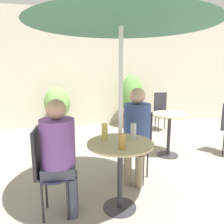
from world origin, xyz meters
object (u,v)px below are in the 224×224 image
(cafe_table_far, at_px, (169,125))
(bistro_chair_0, at_px, (139,139))
(beer_glass_0, at_px, (122,142))
(bistro_chair_2, at_px, (161,108))
(beer_glass_2, at_px, (105,132))
(bistro_chair_1, at_px, (45,165))
(potted_plant_0, at_px, (57,106))
(seated_person_1, at_px, (59,148))
(cafe_table_near, at_px, (120,159))
(umbrella, at_px, (121,10))
(seated_person_0, at_px, (137,128))
(potted_plant_1, at_px, (132,100))
(beer_glass_1, at_px, (133,131))

(cafe_table_far, height_order, bistro_chair_0, bistro_chair_0)
(cafe_table_far, bearing_deg, beer_glass_0, -130.62)
(bistro_chair_2, distance_m, beer_glass_0, 3.54)
(beer_glass_2, bearing_deg, bistro_chair_1, -175.00)
(potted_plant_0, bearing_deg, seated_person_1, -88.29)
(potted_plant_0, bearing_deg, beer_glass_2, -79.93)
(cafe_table_near, height_order, bistro_chair_2, bistro_chair_2)
(bistro_chair_0, bearing_deg, umbrella, -90.00)
(seated_person_0, bearing_deg, bistro_chair_1, -123.46)
(seated_person_0, bearing_deg, seated_person_1, -119.98)
(bistro_chair_0, xyz_separation_m, beer_glass_2, (-0.58, -0.52, 0.30))
(cafe_table_far, distance_m, potted_plant_1, 1.98)
(seated_person_0, relative_size, potted_plant_1, 0.94)
(bistro_chair_2, relative_size, potted_plant_0, 0.86)
(beer_glass_1, bearing_deg, seated_person_1, -177.77)
(seated_person_1, xyz_separation_m, potted_plant_0, (-0.10, 3.31, -0.11))
(cafe_table_far, distance_m, beer_glass_1, 1.61)
(bistro_chair_1, distance_m, beer_glass_2, 0.69)
(bistro_chair_1, distance_m, beer_glass_0, 0.83)
(potted_plant_1, height_order, umbrella, umbrella)
(bistro_chair_2, height_order, umbrella, umbrella)
(bistro_chair_1, distance_m, seated_person_1, 0.23)
(umbrella, bearing_deg, bistro_chair_1, 175.43)
(bistro_chair_2, distance_m, umbrella, 3.68)
(cafe_table_near, xyz_separation_m, seated_person_1, (-0.62, 0.05, 0.15))
(seated_person_1, bearing_deg, bistro_chair_0, -56.52)
(cafe_table_near, distance_m, bistro_chair_1, 0.77)
(bistro_chair_0, height_order, beer_glass_2, beer_glass_2)
(bistro_chair_1, height_order, beer_glass_2, beer_glass_2)
(cafe_table_far, relative_size, potted_plant_1, 0.55)
(beer_glass_0, bearing_deg, bistro_chair_0, 60.33)
(bistro_chair_1, bearing_deg, cafe_table_far, -54.18)
(potted_plant_0, bearing_deg, seated_person_0, -69.29)
(cafe_table_near, relative_size, umbrella, 0.35)
(bistro_chair_0, height_order, seated_person_0, seated_person_0)
(beer_glass_1, relative_size, potted_plant_1, 0.13)
(seated_person_1, xyz_separation_m, umbrella, (0.62, -0.05, 1.32))
(seated_person_0, xyz_separation_m, beer_glass_1, (-0.19, -0.43, 0.09))
(cafe_table_near, xyz_separation_m, beer_glass_0, (-0.03, -0.18, 0.26))
(cafe_table_near, xyz_separation_m, potted_plant_0, (-0.72, 3.36, 0.04))
(bistro_chair_0, relative_size, beer_glass_1, 5.26)
(bistro_chair_0, bearing_deg, cafe_table_near, -90.00)
(umbrella, bearing_deg, beer_glass_2, 141.34)
(cafe_table_far, relative_size, beer_glass_2, 4.10)
(cafe_table_far, xyz_separation_m, beer_glass_1, (-1.05, -1.18, 0.30))
(bistro_chair_1, bearing_deg, beer_glass_2, -80.42)
(bistro_chair_2, distance_m, potted_plant_1, 0.77)
(seated_person_0, relative_size, beer_glass_1, 7.18)
(cafe_table_far, xyz_separation_m, seated_person_0, (-0.86, -0.75, 0.20))
(bistro_chair_0, bearing_deg, potted_plant_1, 109.27)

